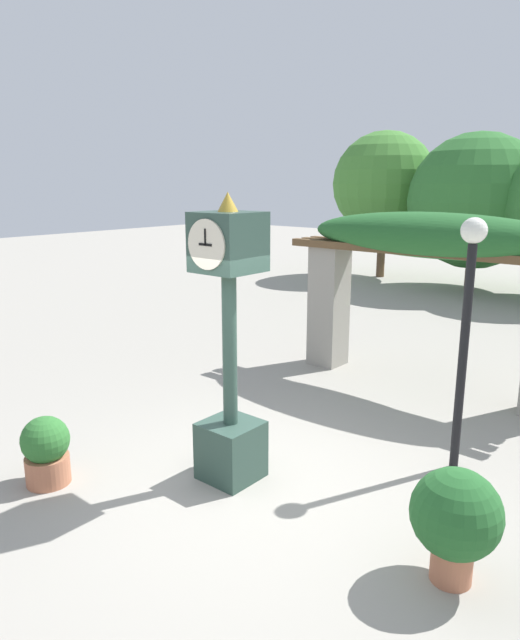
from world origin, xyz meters
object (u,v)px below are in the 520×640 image
Objects in this scene: potted_plant_near_left at (456,518)px; potted_plant_near_right at (46,450)px; pedestal_clock at (230,347)px; lamp_post at (468,304)px.

potted_plant_near_right is (-4.01, -1.32, -0.19)m from potted_plant_near_left.
pedestal_clock is 2.62m from lamp_post.
lamp_post is at bearing 45.05° from pedestal_clock.
pedestal_clock is 2.31m from potted_plant_near_right.
pedestal_clock reaches higher than potted_plant_near_right.
potted_plant_near_left is at bearing -1.62° from pedestal_clock.
potted_plant_near_right is 4.85m from lamp_post.
lamp_post is at bearing 44.58° from potted_plant_near_right.
potted_plant_near_right is 0.27× the size of lamp_post.
potted_plant_near_right is at bearing -136.03° from pedestal_clock.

